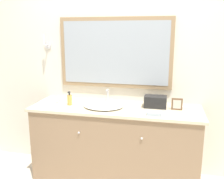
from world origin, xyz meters
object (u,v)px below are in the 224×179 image
sink_basin (104,105)px  picture_frame (177,104)px  appliance_box (155,102)px  soap_bottle (70,100)px

sink_basin → picture_frame: sink_basin is taller
sink_basin → appliance_box: 0.58m
soap_bottle → sink_basin: bearing=1.8°
appliance_box → picture_frame: bearing=-12.7°
appliance_box → picture_frame: size_ratio=1.89×
appliance_box → picture_frame: 0.24m
sink_basin → picture_frame: 0.81m
appliance_box → sink_basin: bearing=-168.9°
soap_bottle → picture_frame: bearing=3.4°
sink_basin → appliance_box: sink_basin is taller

